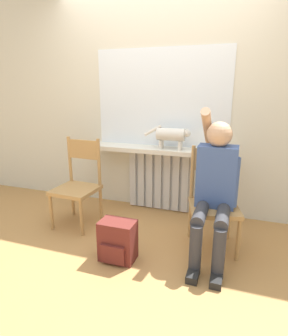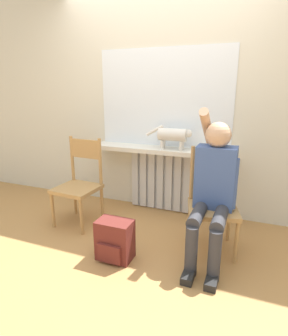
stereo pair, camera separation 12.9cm
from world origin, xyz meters
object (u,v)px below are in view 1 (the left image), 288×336
object	(u,v)px
chair_left	(78,183)
person	(215,184)
cat	(171,135)
backpack	(118,241)
chair_right	(213,200)

from	to	relation	value
chair_left	person	size ratio (longest dim) A/B	0.72
chair_left	cat	size ratio (longest dim) A/B	1.76
chair_left	backpack	distance (m)	0.90
chair_left	chair_right	xyz separation A→B (m)	(1.44, -0.00, 0.00)
cat	backpack	xyz separation A→B (m)	(-0.20, -1.05, -0.78)
chair_left	chair_right	distance (m)	1.44
chair_right	person	distance (m)	0.23
person	chair_left	bearing A→B (deg)	175.23
person	backpack	world-z (taller)	person
chair_right	person	bearing A→B (deg)	-98.59
person	backpack	bearing A→B (deg)	-152.98
cat	backpack	size ratio (longest dim) A/B	1.49
person	cat	bearing A→B (deg)	129.93
chair_right	backpack	world-z (taller)	chair_right
backpack	chair_right	bearing A→B (deg)	34.16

